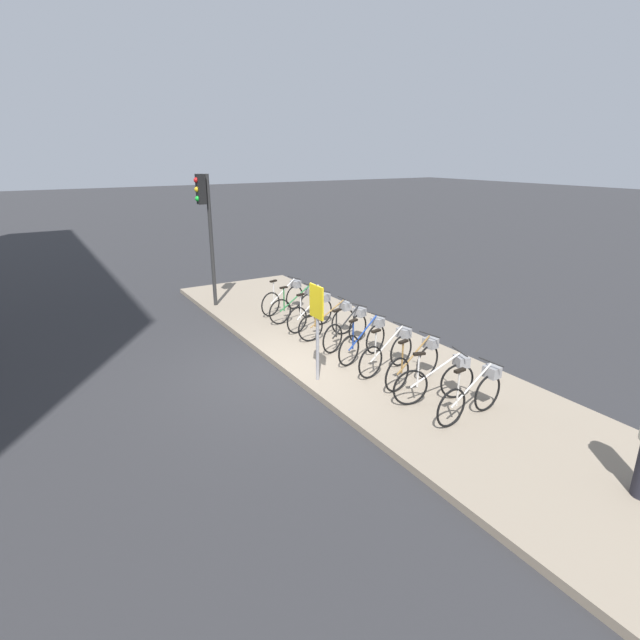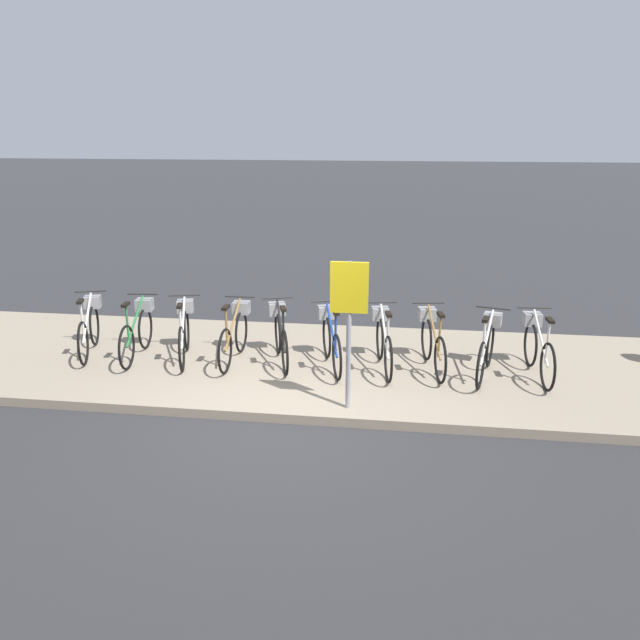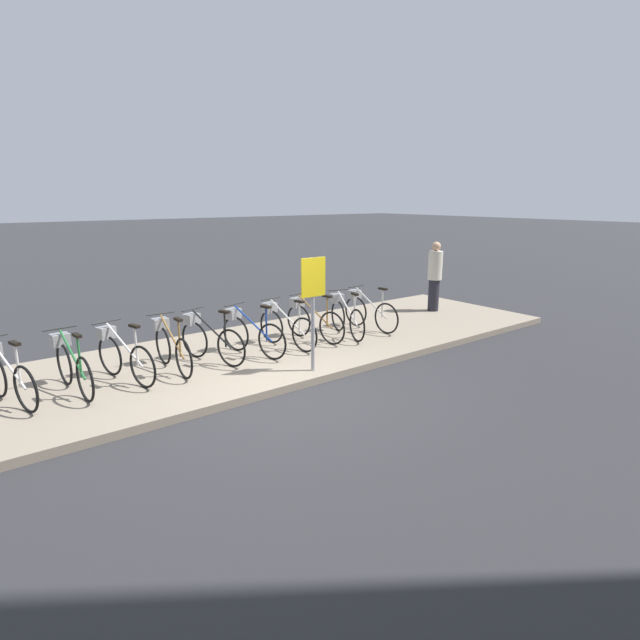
{
  "view_description": "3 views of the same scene",
  "coord_description": "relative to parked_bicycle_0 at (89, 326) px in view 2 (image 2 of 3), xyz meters",
  "views": [
    {
      "loc": [
        7.97,
        -4.04,
        4.12
      ],
      "look_at": [
        -0.15,
        0.89,
        0.93
      ],
      "focal_mm": 28.0,
      "sensor_mm": 36.0,
      "label": 1
    },
    {
      "loc": [
        1.33,
        -6.6,
        3.39
      ],
      "look_at": [
        0.25,
        1.35,
        0.89
      ],
      "focal_mm": 35.0,
      "sensor_mm": 36.0,
      "label": 2
    },
    {
      "loc": [
        -3.75,
        -5.78,
        2.82
      ],
      "look_at": [
        0.88,
        0.31,
        0.93
      ],
      "focal_mm": 28.0,
      "sensor_mm": 36.0,
      "label": 3
    }
  ],
  "objects": [
    {
      "name": "parked_bicycle_4",
      "position": [
        2.91,
        0.02,
        0.0
      ],
      "size": [
        0.6,
        1.45,
        0.93
      ],
      "color": "black",
      "rests_on": "sidewalk"
    },
    {
      "name": "sidewalk",
      "position": [
        3.29,
        0.05,
        -0.48
      ],
      "size": [
        14.09,
        3.55,
        0.12
      ],
      "color": "gray",
      "rests_on": "ground_plane"
    },
    {
      "name": "parked_bicycle_2",
      "position": [
        1.49,
        -0.03,
        0.0
      ],
      "size": [
        0.55,
        1.46,
        0.93
      ],
      "color": "black",
      "rests_on": "sidewalk"
    },
    {
      "name": "parked_bicycle_7",
      "position": [
        5.06,
        0.03,
        0.0
      ],
      "size": [
        0.46,
        1.49,
        0.93
      ],
      "color": "black",
      "rests_on": "sidewalk"
    },
    {
      "name": "parked_bicycle_1",
      "position": [
        0.79,
        -0.06,
        0.0
      ],
      "size": [
        0.46,
        1.5,
        0.93
      ],
      "color": "black",
      "rests_on": "sidewalk"
    },
    {
      "name": "parked_bicycle_5",
      "position": [
        3.65,
        -0.06,
        0.0
      ],
      "size": [
        0.57,
        1.46,
        0.93
      ],
      "color": "black",
      "rests_on": "sidewalk"
    },
    {
      "name": "parked_bicycle_6",
      "position": [
        4.39,
        -0.03,
        0.0
      ],
      "size": [
        0.46,
        1.49,
        0.93
      ],
      "color": "black",
      "rests_on": "sidewalk"
    },
    {
      "name": "parked_bicycle_8",
      "position": [
        5.8,
        -0.11,
        0.0
      ],
      "size": [
        0.54,
        1.47,
        0.93
      ],
      "color": "black",
      "rests_on": "sidewalk"
    },
    {
      "name": "parked_bicycle_0",
      "position": [
        0.0,
        0.0,
        0.0
      ],
      "size": [
        0.59,
        1.45,
        0.93
      ],
      "color": "black",
      "rests_on": "sidewalk"
    },
    {
      "name": "sign_post",
      "position": [
        4.02,
        -1.44,
        0.82
      ],
      "size": [
        0.44,
        0.07,
        1.81
      ],
      "color": "#99999E",
      "rests_on": "sidewalk"
    },
    {
      "name": "ground_plane",
      "position": [
        3.29,
        -1.73,
        -0.54
      ],
      "size": [
        120.0,
        120.0,
        0.0
      ],
      "primitive_type": "plane",
      "color": "#2D2D30"
    },
    {
      "name": "parked_bicycle_3",
      "position": [
        2.25,
        -0.01,
        0.0
      ],
      "size": [
        0.46,
        1.51,
        0.93
      ],
      "color": "black",
      "rests_on": "sidewalk"
    },
    {
      "name": "parked_bicycle_9",
      "position": [
        6.48,
        -0.02,
        0.0
      ],
      "size": [
        0.46,
        1.51,
        0.93
      ],
      "color": "black",
      "rests_on": "sidewalk"
    }
  ]
}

